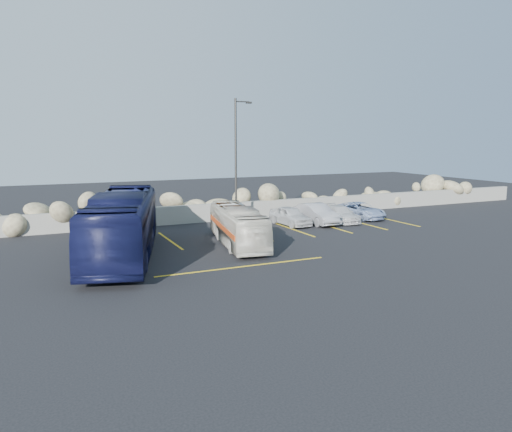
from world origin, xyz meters
name	(u,v)px	position (x,y,z in m)	size (l,w,h in m)	color
ground	(266,265)	(0.00, 0.00, 0.00)	(90.00, 90.00, 0.00)	black
seawall	(187,214)	(0.00, 12.00, 0.60)	(60.00, 0.40, 1.20)	gray
riprap_pile	(181,202)	(0.00, 13.20, 1.30)	(54.00, 2.80, 2.60)	#867657
parking_lines	(296,235)	(4.64, 5.57, 0.01)	(18.16, 9.36, 0.01)	yellow
lamppost	(237,159)	(2.56, 9.50, 4.30)	(1.14, 0.18, 8.00)	#33312D
vintage_bus	(238,226)	(0.49, 4.45, 1.03)	(1.72, 7.36, 2.05)	silver
tour_coach	(123,225)	(-5.48, 4.27, 1.54)	(2.59, 11.09, 3.09)	#101337
car_a	(290,216)	(5.87, 8.50, 0.61)	(1.44, 3.58, 1.22)	silver
car_b	(316,214)	(7.68, 8.24, 0.66)	(1.39, 3.98, 1.31)	#A8A8AD
car_c	(340,214)	(9.52, 8.19, 0.53)	(1.48, 3.65, 1.06)	silver
car_d	(360,210)	(11.59, 8.81, 0.56)	(1.86, 4.02, 1.12)	#8FA3CA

